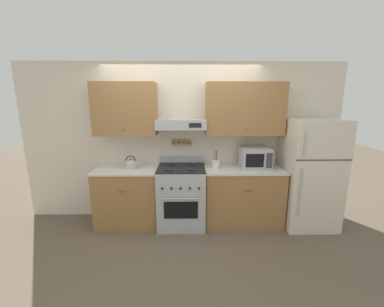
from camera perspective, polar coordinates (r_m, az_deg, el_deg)
The scene contains 9 objects.
ground_plane at distance 3.75m, azimuth -2.62°, elevation -18.62°, with size 16.00×16.00×0.00m, color brown.
wall_back at distance 3.83m, azimuth -1.71°, elevation 5.43°, with size 5.20×0.46×2.55m.
counter_left at distance 3.95m, azimuth -15.21°, elevation -9.95°, with size 0.97×0.63×0.92m.
counter_right at distance 3.92m, azimuth 12.12°, elevation -9.93°, with size 1.22×0.63×0.92m.
stove_range at distance 3.79m, azimuth -2.56°, elevation -10.20°, with size 0.73×0.70×1.05m.
refrigerator at distance 4.10m, azimuth 26.56°, elevation -4.38°, with size 0.79×0.72×1.69m.
tea_kettle at distance 3.78m, azimuth -14.57°, elevation -2.42°, with size 0.23×0.18×0.20m.
microwave at distance 3.82m, azimuth 15.03°, elevation -0.99°, with size 0.45×0.38×0.32m.
utensil_crock at distance 3.70m, azimuth 5.75°, elevation -2.46°, with size 0.12×0.12×0.28m.
Camera 1 is at (0.12, -3.22, 1.93)m, focal length 22.00 mm.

